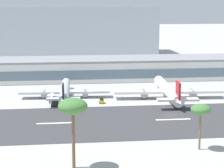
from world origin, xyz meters
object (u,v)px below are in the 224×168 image
at_px(airliner_red_tail_gate_1, 168,91).
at_px(palm_tree_3, 201,110).
at_px(airliner_black_tail_gate_0, 65,91).
at_px(distant_hotel_block, 68,30).
at_px(palm_tree_2, 73,108).
at_px(service_baggage_tug_0, 102,101).
at_px(terminal_building, 106,68).
at_px(service_fuel_truck_1, 54,100).

xyz_separation_m(airliner_red_tail_gate_1, palm_tree_3, (-6.89, -61.24, 7.47)).
distance_m(airliner_black_tail_gate_0, palm_tree_3, 76.56).
relative_size(distant_hotel_block, palm_tree_2, 8.27).
bearing_deg(airliner_black_tail_gate_0, service_baggage_tug_0, -124.88).
height_order(terminal_building, airliner_red_tail_gate_1, terminal_building).
bearing_deg(airliner_red_tail_gate_1, distant_hotel_block, 15.97).
bearing_deg(service_fuel_truck_1, service_baggage_tug_0, 82.45).
relative_size(airliner_black_tail_gate_0, airliner_red_tail_gate_1, 0.87).
height_order(distant_hotel_block, service_baggage_tug_0, distant_hotel_block).
height_order(airliner_black_tail_gate_0, palm_tree_3, palm_tree_3).
height_order(service_baggage_tug_0, palm_tree_3, palm_tree_3).
distance_m(distant_hotel_block, palm_tree_2, 243.94).
distance_m(airliner_black_tail_gate_0, palm_tree_2, 77.44).
bearing_deg(terminal_building, palm_tree_3, -82.86).
distance_m(terminal_building, service_fuel_truck_1, 61.44).
relative_size(terminal_building, distant_hotel_block, 1.29).
bearing_deg(service_baggage_tug_0, terminal_building, -9.56).
bearing_deg(airliner_black_tail_gate_0, palm_tree_3, -150.03).
bearing_deg(service_fuel_truck_1, airliner_black_tail_gate_0, 149.99).
distance_m(service_baggage_tug_0, service_fuel_truck_1, 18.74).
bearing_deg(service_baggage_tug_0, service_fuel_truck_1, 89.16).
distance_m(palm_tree_2, palm_tree_3, 35.23).
xyz_separation_m(palm_tree_2, palm_tree_3, (33.79, 9.17, -3.95)).
bearing_deg(airliner_red_tail_gate_1, palm_tree_3, 176.96).
bearing_deg(service_fuel_truck_1, distant_hotel_block, 168.61).
relative_size(distant_hotel_block, service_fuel_truck_1, 15.98).
bearing_deg(palm_tree_2, service_baggage_tug_0, 79.16).
relative_size(distant_hotel_block, airliner_black_tail_gate_0, 3.21).
distance_m(terminal_building, airliner_black_tail_gate_0, 49.40).
relative_size(airliner_red_tail_gate_1, palm_tree_2, 2.97).
height_order(service_fuel_truck_1, palm_tree_3, palm_tree_3).
xyz_separation_m(terminal_building, service_fuel_truck_1, (-25.93, -55.59, -3.47)).
bearing_deg(airliner_red_tail_gate_1, service_fuel_truck_1, 99.64).
height_order(distant_hotel_block, airliner_black_tail_gate_0, distant_hotel_block).
relative_size(service_fuel_truck_1, palm_tree_3, 0.70).
bearing_deg(service_fuel_truck_1, palm_tree_3, 26.61).
height_order(airliner_black_tail_gate_0, service_baggage_tug_0, airliner_black_tail_gate_0).
distance_m(airliner_black_tail_gate_0, service_baggage_tug_0, 18.07).
bearing_deg(palm_tree_3, airliner_red_tail_gate_1, 83.58).
xyz_separation_m(terminal_building, service_baggage_tug_0, (-7.22, -55.18, -4.45)).
relative_size(airliner_red_tail_gate_1, service_baggage_tug_0, 15.47).
bearing_deg(airliner_black_tail_gate_0, palm_tree_2, -176.54).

